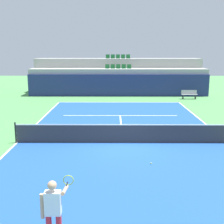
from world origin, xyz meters
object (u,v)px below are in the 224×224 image
Objects in this scene: player at (54,209)px; tennis_net at (123,133)px; player_bench at (189,94)px; tennis_ball_0 at (151,163)px.

tennis_net is at bearing 60.60° from player.
player reaches higher than player_bench.
tennis_net is 167.88× the size of tennis_ball_0.
player is 25.91× the size of tennis_ball_0.
tennis_net is 3.14m from tennis_ball_0.
tennis_net is 6.48× the size of player.
tennis_ball_0 is (2.99, 5.27, -0.94)m from player.
player is at bearing -103.06° from tennis_net.
tennis_net is at bearing -116.18° from player_bench.
player_bench is 17.82m from tennis_ball_0.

